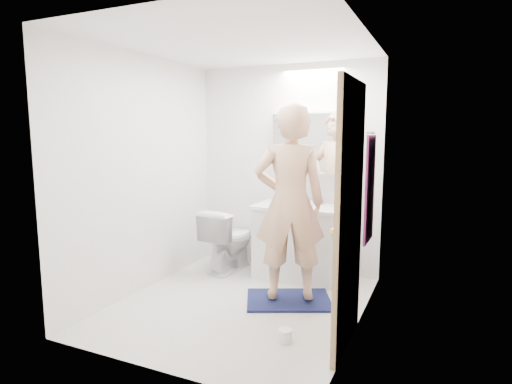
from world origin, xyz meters
The scene contains 23 objects.
floor centered at (0.00, 0.00, 0.00)m, with size 2.50×2.50×0.00m, color silver.
ceiling centered at (0.00, 0.00, 2.40)m, with size 2.50×2.50×0.00m, color white.
wall_back centered at (0.00, 1.25, 1.20)m, with size 2.50×2.50×0.00m, color white.
wall_front centered at (0.00, -1.25, 1.20)m, with size 2.50×2.50×0.00m, color white.
wall_left centered at (-1.10, 0.00, 1.20)m, with size 2.50×2.50×0.00m, color white.
wall_right centered at (1.10, 0.00, 1.20)m, with size 2.50×2.50×0.00m, color white.
vanity_cabinet centered at (0.24, 0.96, 0.39)m, with size 0.90×0.55×0.78m, color silver.
countertop centered at (0.24, 0.96, 0.80)m, with size 0.95×0.58×0.04m, color white.
sink_basin centered at (0.24, 0.99, 0.84)m, with size 0.36×0.36×0.03m, color white.
faucet centered at (0.24, 1.19, 0.90)m, with size 0.02×0.02×0.16m, color silver.
medicine_cabinet centered at (0.30, 1.18, 1.50)m, with size 0.88×0.14×0.70m, color white.
mirror_panel centered at (0.30, 1.10, 1.50)m, with size 0.84×0.01×0.66m, color silver.
toilet centered at (-0.58, 0.85, 0.37)m, with size 0.41×0.73×0.74m, color white.
bath_rug centered at (0.40, 0.25, 0.01)m, with size 0.80×0.55×0.02m, color #161645.
person centered at (0.40, 0.25, 0.96)m, with size 0.67×0.44×1.83m, color #D8A681.
door centered at (1.08, -0.35, 1.00)m, with size 0.04×0.80×2.00m, color tan.
door_knob centered at (1.04, -0.65, 0.95)m, with size 0.06×0.06×0.06m, color gold.
towel centered at (1.08, 0.55, 1.10)m, with size 0.02×0.42×1.00m, color black.
towel_hook centered at (1.07, 0.55, 1.62)m, with size 0.02×0.02×0.07m, color silver.
soap_bottle_a centered at (-0.06, 1.11, 0.94)m, with size 0.09×0.09×0.24m, color beige.
soap_bottle_b centered at (0.12, 1.15, 0.90)m, with size 0.07×0.07×0.16m, color teal.
toothbrush_cup centered at (0.41, 1.12, 0.87)m, with size 0.11×0.11×0.10m, color #4043C0.
toilet_paper_roll centered at (0.64, -0.51, 0.05)m, with size 0.11×0.11×0.10m, color white.
Camera 1 is at (1.71, -3.41, 1.62)m, focal length 29.41 mm.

